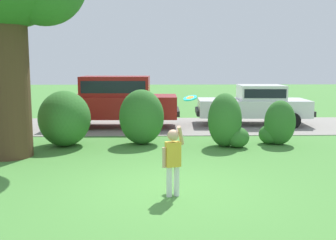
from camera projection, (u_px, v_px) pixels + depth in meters
ground_plane at (168, 188)px, 7.55m from camera, size 80.00×80.00×0.00m
driveway_strip at (163, 126)px, 15.15m from camera, size 28.00×4.40×0.02m
shrub_near_tree at (65, 118)px, 11.36m from camera, size 1.48×1.66×1.60m
shrub_centre_left at (142, 117)px, 11.60m from camera, size 1.32×1.11×1.62m
shrub_centre at (226, 122)px, 11.26m from camera, size 1.16×1.08×1.54m
shrub_centre_right at (278, 125)px, 11.58m from camera, size 1.03×0.82×1.31m
parked_sedan at (255, 103)px, 15.38m from camera, size 4.49×2.27×1.56m
parked_suv at (116, 99)px, 14.69m from camera, size 4.73×2.16×1.92m
child_thrower at (173, 157)px, 6.96m from camera, size 0.41×0.34×1.29m
frisbee at (190, 98)px, 7.96m from camera, size 0.29×0.28×0.14m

